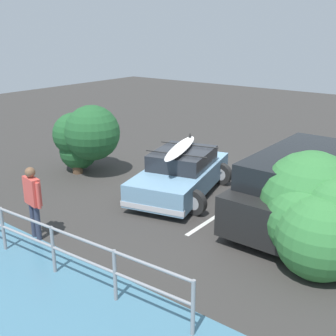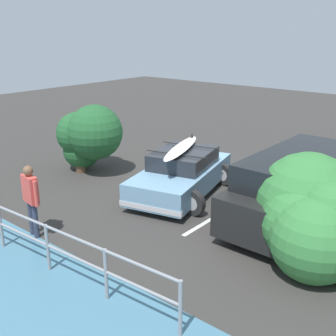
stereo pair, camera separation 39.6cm
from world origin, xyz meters
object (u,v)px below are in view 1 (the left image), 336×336
Objects in this scene: person_bystander at (33,196)px; bush_near_left at (85,136)px; sedan_car at (181,173)px; bush_near_right at (316,215)px; suv_car at (299,185)px.

person_bystander is 4.79m from bush_near_left.
sedan_car is 4.53m from bush_near_right.
suv_car reaches higher than person_bystander.
suv_car is 6.43m from person_bystander.
person_bystander is 0.60× the size of bush_near_right.
sedan_car is 3.76m from bush_near_left.
person_bystander is (4.40, 4.69, 0.12)m from suv_car.
suv_car is at bearing -133.19° from person_bystander.
suv_car is at bearing -58.57° from bush_near_right.
sedan_car is 1.83× the size of bush_near_left.
bush_near_right reaches higher than sedan_car.
sedan_car is 2.47× the size of person_bystander.
bush_near_right is (-5.37, -3.10, -0.10)m from person_bystander.
suv_car is 1.86m from bush_near_right.
bush_near_left reaches higher than person_bystander.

